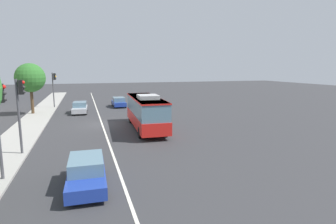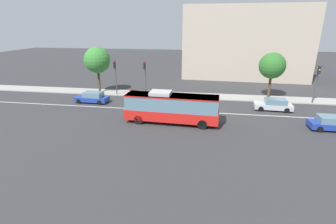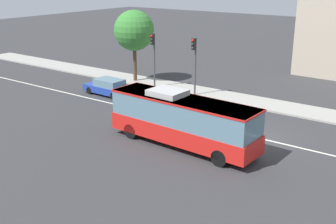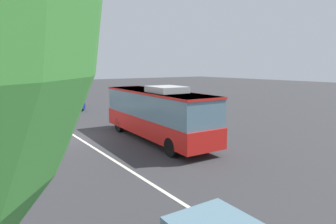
{
  "view_description": "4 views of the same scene",
  "coord_description": "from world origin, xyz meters",
  "px_view_note": "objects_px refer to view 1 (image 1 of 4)",
  "views": [
    {
      "loc": [
        -28.85,
        1.75,
        5.93
      ],
      "look_at": [
        -6.24,
        -5.33,
        2.06
      ],
      "focal_mm": 29.06,
      "sensor_mm": 36.0,
      "label": 1
    },
    {
      "loc": [
        0.24,
        -29.28,
        10.14
      ],
      "look_at": [
        -3.67,
        -4.83,
        1.51
      ],
      "focal_mm": 26.9,
      "sensor_mm": 36.0,
      "label": 2
    },
    {
      "loc": [
        10.15,
        -24.42,
        10.44
      ],
      "look_at": [
        -4.24,
        -4.37,
        2.19
      ],
      "focal_mm": 44.79,
      "sensor_mm": 36.0,
      "label": 3
    },
    {
      "loc": [
        -18.62,
        5.72,
        4.64
      ],
      "look_at": [
        -4.39,
        -4.15,
        1.9
      ],
      "focal_mm": 31.25,
      "sensor_mm": 36.0,
      "label": 4
    }
  ],
  "objects_px": {
    "sedan_blue": "(119,102)",
    "street_tree_kerbside_left": "(30,78)",
    "traffic_light_far_corner": "(54,84)",
    "sedan_silver": "(80,108)",
    "transit_bus": "(146,111)",
    "traffic_light_mid_block": "(20,104)",
    "sedan_blue_ahead": "(87,172)",
    "traffic_light_near_corner": "(0,115)"
  },
  "relations": [
    {
      "from": "sedan_blue",
      "to": "transit_bus",
      "type": "bearing_deg",
      "value": -178.17
    },
    {
      "from": "sedan_blue",
      "to": "traffic_light_near_corner",
      "type": "bearing_deg",
      "value": 160.32
    },
    {
      "from": "transit_bus",
      "to": "traffic_light_near_corner",
      "type": "relative_size",
      "value": 1.94
    },
    {
      "from": "transit_bus",
      "to": "street_tree_kerbside_left",
      "type": "height_order",
      "value": "street_tree_kerbside_left"
    },
    {
      "from": "sedan_blue_ahead",
      "to": "traffic_light_mid_block",
      "type": "bearing_deg",
      "value": -146.61
    },
    {
      "from": "transit_bus",
      "to": "traffic_light_mid_block",
      "type": "xyz_separation_m",
      "value": [
        -5.32,
        9.76,
        1.75
      ]
    },
    {
      "from": "traffic_light_near_corner",
      "to": "traffic_light_far_corner",
      "type": "xyz_separation_m",
      "value": [
        27.61,
        -0.07,
        0.0
      ]
    },
    {
      "from": "traffic_light_mid_block",
      "to": "street_tree_kerbside_left",
      "type": "relative_size",
      "value": 0.8
    },
    {
      "from": "transit_bus",
      "to": "traffic_light_mid_block",
      "type": "distance_m",
      "value": 11.26
    },
    {
      "from": "sedan_silver",
      "to": "traffic_light_far_corner",
      "type": "height_order",
      "value": "traffic_light_far_corner"
    },
    {
      "from": "traffic_light_mid_block",
      "to": "street_tree_kerbside_left",
      "type": "xyz_separation_m",
      "value": [
        17.85,
        2.22,
        1.1
      ]
    },
    {
      "from": "sedan_silver",
      "to": "traffic_light_near_corner",
      "type": "xyz_separation_m",
      "value": [
        -21.78,
        3.6,
        2.84
      ]
    },
    {
      "from": "traffic_light_mid_block",
      "to": "street_tree_kerbside_left",
      "type": "bearing_deg",
      "value": 101.37
    },
    {
      "from": "traffic_light_far_corner",
      "to": "street_tree_kerbside_left",
      "type": "distance_m",
      "value": 5.82
    },
    {
      "from": "street_tree_kerbside_left",
      "to": "traffic_light_far_corner",
      "type": "bearing_deg",
      "value": -22.9
    },
    {
      "from": "transit_bus",
      "to": "traffic_light_near_corner",
      "type": "bearing_deg",
      "value": 137.51
    },
    {
      "from": "sedan_blue_ahead",
      "to": "traffic_light_near_corner",
      "type": "bearing_deg",
      "value": -114.19
    },
    {
      "from": "transit_bus",
      "to": "sedan_silver",
      "type": "distance_m",
      "value": 13.53
    },
    {
      "from": "sedan_silver",
      "to": "traffic_light_far_corner",
      "type": "distance_m",
      "value": 7.38
    },
    {
      "from": "traffic_light_near_corner",
      "to": "sedan_blue_ahead",
      "type": "bearing_deg",
      "value": -30.47
    },
    {
      "from": "traffic_light_far_corner",
      "to": "sedan_silver",
      "type": "bearing_deg",
      "value": -54.32
    },
    {
      "from": "sedan_blue",
      "to": "traffic_light_mid_block",
      "type": "relative_size",
      "value": 0.87
    },
    {
      "from": "transit_bus",
      "to": "traffic_light_mid_block",
      "type": "relative_size",
      "value": 1.94
    },
    {
      "from": "sedan_blue",
      "to": "sedan_blue_ahead",
      "type": "relative_size",
      "value": 0.99
    },
    {
      "from": "sedan_blue",
      "to": "sedan_blue_ahead",
      "type": "xyz_separation_m",
      "value": [
        -28.15,
        5.17,
        0.0
      ]
    },
    {
      "from": "sedan_blue",
      "to": "street_tree_kerbside_left",
      "type": "bearing_deg",
      "value": 108.32
    },
    {
      "from": "sedan_silver",
      "to": "sedan_blue_ahead",
      "type": "bearing_deg",
      "value": 3.89
    },
    {
      "from": "sedan_silver",
      "to": "sedan_blue_ahead",
      "type": "distance_m",
      "value": 23.76
    },
    {
      "from": "sedan_silver",
      "to": "traffic_light_mid_block",
      "type": "height_order",
      "value": "traffic_light_mid_block"
    },
    {
      "from": "sedan_blue",
      "to": "traffic_light_far_corner",
      "type": "height_order",
      "value": "traffic_light_far_corner"
    },
    {
      "from": "transit_bus",
      "to": "street_tree_kerbside_left",
      "type": "distance_m",
      "value": 17.57
    },
    {
      "from": "traffic_light_near_corner",
      "to": "traffic_light_far_corner",
      "type": "height_order",
      "value": "same"
    },
    {
      "from": "transit_bus",
      "to": "traffic_light_mid_block",
      "type": "bearing_deg",
      "value": 121.13
    },
    {
      "from": "sedan_silver",
      "to": "traffic_light_mid_block",
      "type": "distance_m",
      "value": 17.87
    },
    {
      "from": "sedan_blue_ahead",
      "to": "traffic_light_mid_block",
      "type": "xyz_separation_m",
      "value": [
        6.47,
        4.01,
        2.84
      ]
    },
    {
      "from": "sedan_blue",
      "to": "traffic_light_near_corner",
      "type": "relative_size",
      "value": 0.87
    },
    {
      "from": "transit_bus",
      "to": "sedan_blue",
      "type": "xyz_separation_m",
      "value": [
        16.35,
        0.58,
        -1.09
      ]
    },
    {
      "from": "sedan_blue",
      "to": "traffic_light_near_corner",
      "type": "height_order",
      "value": "traffic_light_near_corner"
    },
    {
      "from": "sedan_blue",
      "to": "traffic_light_far_corner",
      "type": "distance_m",
      "value": 9.72
    },
    {
      "from": "sedan_silver",
      "to": "traffic_light_mid_block",
      "type": "relative_size",
      "value": 0.88
    },
    {
      "from": "sedan_silver",
      "to": "traffic_light_far_corner",
      "type": "bearing_deg",
      "value": -146.1
    },
    {
      "from": "sedan_silver",
      "to": "transit_bus",
      "type": "bearing_deg",
      "value": 30.24
    }
  ]
}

